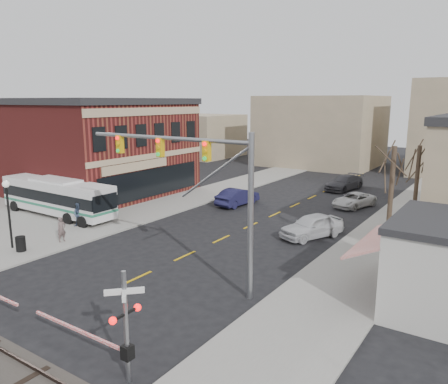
# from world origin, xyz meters

# --- Properties ---
(ground) EXTENTS (160.00, 160.00, 0.00)m
(ground) POSITION_xyz_m (0.00, 0.00, 0.00)
(ground) COLOR black
(ground) RESTS_ON ground
(sidewalk_west) EXTENTS (5.00, 60.00, 0.12)m
(sidewalk_west) POSITION_xyz_m (-9.50, 20.00, 0.06)
(sidewalk_west) COLOR gray
(sidewalk_west) RESTS_ON ground
(sidewalk_east) EXTENTS (5.00, 60.00, 0.12)m
(sidewalk_east) POSITION_xyz_m (9.50, 20.00, 0.06)
(sidewalk_east) COLOR gray
(sidewalk_east) RESTS_ON ground
(brick_building) EXTENTS (30.40, 15.40, 9.60)m
(brick_building) POSITION_xyz_m (-26.98, 16.00, 4.81)
(brick_building) COLOR maroon
(brick_building) RESTS_ON ground
(tree_east_a) EXTENTS (0.28, 0.28, 6.75)m
(tree_east_a) POSITION_xyz_m (10.50, 12.00, 3.50)
(tree_east_a) COLOR #382B21
(tree_east_a) RESTS_ON sidewalk_east
(tree_east_b) EXTENTS (0.28, 0.28, 6.30)m
(tree_east_b) POSITION_xyz_m (10.80, 18.00, 3.27)
(tree_east_b) COLOR #382B21
(tree_east_b) RESTS_ON sidewalk_east
(tree_east_c) EXTENTS (0.28, 0.28, 7.20)m
(tree_east_c) POSITION_xyz_m (11.00, 26.00, 3.72)
(tree_east_c) COLOR #382B21
(tree_east_c) RESTS_ON sidewalk_east
(transit_bus) EXTENTS (11.57, 2.56, 2.98)m
(transit_bus) POSITION_xyz_m (-14.61, 7.58, 1.69)
(transit_bus) COLOR silver
(transit_bus) RESTS_ON ground
(traffic_signal_mast) EXTENTS (10.51, 0.30, 8.00)m
(traffic_signal_mast) POSITION_xyz_m (3.40, 3.22, 5.77)
(traffic_signal_mast) COLOR gray
(traffic_signal_mast) RESTS_ON ground
(rr_crossing_east) EXTENTS (5.60, 1.36, 4.00)m
(rr_crossing_east) POSITION_xyz_m (5.69, -4.62, 1.97)
(rr_crossing_east) COLOR gray
(rr_crossing_east) RESTS_ON ground
(street_lamp) EXTENTS (0.44, 0.44, 4.38)m
(street_lamp) POSITION_xyz_m (-9.98, 0.79, 3.25)
(street_lamp) COLOR black
(street_lamp) RESTS_ON sidewalk_west
(trash_bin) EXTENTS (0.60, 0.60, 0.94)m
(trash_bin) POSITION_xyz_m (-8.90, 0.73, 0.59)
(trash_bin) COLOR black
(trash_bin) RESTS_ON sidewalk_west
(car_a) EXTENTS (3.78, 5.22, 1.65)m
(car_a) POSITION_xyz_m (5.00, 13.90, 0.83)
(car_a) COLOR silver
(car_a) RESTS_ON ground
(car_b) EXTENTS (2.06, 4.88, 1.57)m
(car_b) POSITION_xyz_m (-4.38, 19.10, 0.78)
(car_b) COLOR #171639
(car_b) RESTS_ON ground
(car_c) EXTENTS (3.31, 5.00, 1.28)m
(car_c) POSITION_xyz_m (4.67, 24.30, 0.64)
(car_c) COLOR silver
(car_c) RESTS_ON ground
(car_d) EXTENTS (3.23, 5.67, 1.55)m
(car_d) POSITION_xyz_m (1.38, 31.29, 0.77)
(car_d) COLOR #39393D
(car_d) RESTS_ON ground
(pedestrian_near) EXTENTS (0.45, 0.64, 1.69)m
(pedestrian_near) POSITION_xyz_m (-8.36, 3.36, 0.96)
(pedestrian_near) COLOR #614F4E
(pedestrian_near) RESTS_ON sidewalk_west
(pedestrian_far) EXTENTS (1.12, 1.06, 1.82)m
(pedestrian_far) POSITION_xyz_m (-10.35, 6.33, 1.03)
(pedestrian_far) COLOR #35435C
(pedestrian_far) RESTS_ON sidewalk_west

